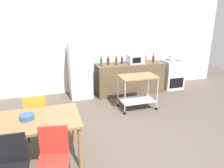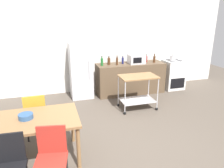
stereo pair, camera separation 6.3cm
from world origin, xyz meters
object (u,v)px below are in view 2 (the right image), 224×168
(bottle_sesame_oil, at_px, (102,62))
(bottle_vinegar, at_px, (117,61))
(refrigerator, at_px, (81,70))
(bottle_soda, at_px, (123,61))
(microwave, at_px, (136,59))
(kettle, at_px, (173,58))
(chair_mustard, at_px, (35,113))
(fruit_bowl, at_px, (26,116))
(dining_table, at_px, (29,124))
(chair_red, at_px, (52,156))
(chair_black, at_px, (9,165))
(bottle_wine, at_px, (109,61))
(bottle_hot_sauce, at_px, (146,59))
(kitchen_cart, at_px, (138,87))
(bottle_sparkling_water, at_px, (154,59))
(stove_oven, at_px, (173,74))

(bottle_sesame_oil, bearing_deg, bottle_vinegar, -4.66)
(refrigerator, height_order, bottle_soda, refrigerator)
(microwave, xyz_separation_m, kettle, (1.17, -0.03, -0.03))
(chair_mustard, height_order, bottle_sesame_oil, bottle_sesame_oil)
(fruit_bowl, distance_m, kettle, 4.70)
(bottle_sesame_oil, height_order, microwave, bottle_sesame_oil)
(refrigerator, relative_size, bottle_sesame_oil, 5.81)
(dining_table, relative_size, chair_mustard, 1.69)
(dining_table, bearing_deg, chair_mustard, 86.19)
(chair_mustard, distance_m, chair_red, 1.43)
(bottle_soda, relative_size, fruit_bowl, 1.05)
(chair_black, bearing_deg, bottle_wine, 59.51)
(chair_mustard, relative_size, bottle_sesame_oil, 3.33)
(bottle_soda, bearing_deg, chair_black, -128.43)
(dining_table, height_order, chair_red, chair_red)
(chair_mustard, relative_size, bottle_wine, 3.75)
(bottle_soda, bearing_deg, bottle_wine, 178.59)
(refrigerator, xyz_separation_m, bottle_vinegar, (1.01, -0.16, 0.24))
(fruit_bowl, bearing_deg, chair_mustard, 83.12)
(chair_red, distance_m, bottle_wine, 3.71)
(bottle_wine, xyz_separation_m, bottle_hot_sauce, (1.15, 0.01, -0.01))
(dining_table, bearing_deg, microwave, 41.60)
(chair_red, distance_m, bottle_hot_sauce, 4.37)
(kitchen_cart, xyz_separation_m, bottle_sesame_oil, (-0.63, 1.10, 0.44))
(chair_mustard, xyz_separation_m, bottle_sesame_oil, (1.74, 1.80, 0.49))
(chair_black, xyz_separation_m, bottle_hot_sauce, (3.36, 3.32, 0.48))
(bottle_sesame_oil, xyz_separation_m, bottle_vinegar, (0.43, -0.04, 0.00))
(refrigerator, bearing_deg, kitchen_cart, -45.41)
(kettle, bearing_deg, bottle_vinegar, 179.39)
(refrigerator, relative_size, bottle_hot_sauce, 6.79)
(chair_red, height_order, bottle_sparkling_water, bottle_sparkling_water)
(fruit_bowl, xyz_separation_m, kettle, (4.02, 2.43, 0.21))
(refrigerator, distance_m, microwave, 1.63)
(bottle_vinegar, distance_m, fruit_bowl, 3.34)
(chair_mustard, xyz_separation_m, bottle_sparkling_water, (3.33, 1.75, 0.48))
(chair_red, height_order, kettle, kettle)
(bottle_vinegar, bearing_deg, chair_mustard, -140.90)
(chair_red, distance_m, kettle, 4.87)
(kitchen_cart, bearing_deg, fruit_bowl, -150.46)
(dining_table, xyz_separation_m, bottle_wine, (2.00, 2.58, 0.33))
(refrigerator, height_order, bottle_vinegar, refrigerator)
(bottle_soda, bearing_deg, kettle, -3.94)
(stove_oven, distance_m, kitchen_cart, 2.05)
(chair_mustard, bearing_deg, microwave, -150.31)
(refrigerator, bearing_deg, bottle_hot_sauce, -1.62)
(dining_table, xyz_separation_m, bottle_sparkling_water, (3.37, 2.47, 0.33))
(bottle_vinegar, xyz_separation_m, bottle_soda, (0.20, 0.09, -0.02))
(chair_mustard, relative_size, bottle_sparkling_water, 3.42)
(bottle_wine, bearing_deg, bottle_vinegar, -25.18)
(refrigerator, bearing_deg, dining_table, -114.51)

